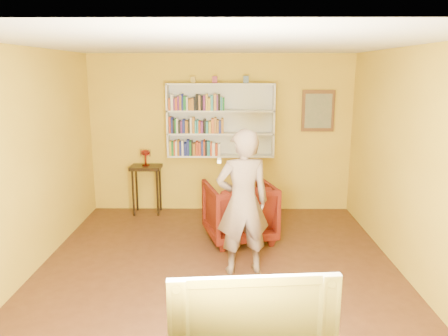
# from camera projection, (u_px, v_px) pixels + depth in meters

# --- Properties ---
(room_shell) EXTENTS (5.30, 5.80, 2.88)m
(room_shell) POSITION_uv_depth(u_px,v_px,m) (217.00, 192.00, 5.16)
(room_shell) COLOR #3F2314
(room_shell) RESTS_ON ground
(bookshelf) EXTENTS (1.80, 0.29, 1.23)m
(bookshelf) POSITION_uv_depth(u_px,v_px,m) (221.00, 120.00, 7.38)
(bookshelf) COLOR silver
(bookshelf) RESTS_ON room_shell
(books_row_lower) EXTENTS (0.86, 0.19, 0.27)m
(books_row_lower) POSITION_uv_depth(u_px,v_px,m) (194.00, 148.00, 7.38)
(books_row_lower) COLOR gold
(books_row_lower) RESTS_ON bookshelf
(books_row_middle) EXTENTS (0.91, 0.19, 0.27)m
(books_row_middle) POSITION_uv_depth(u_px,v_px,m) (196.00, 126.00, 7.30)
(books_row_middle) COLOR #AC3B1A
(books_row_middle) RESTS_ON bookshelf
(books_row_upper) EXTENTS (0.92, 0.19, 0.27)m
(books_row_upper) POSITION_uv_depth(u_px,v_px,m) (197.00, 103.00, 7.22)
(books_row_upper) COLOR #B95725
(books_row_upper) RESTS_ON bookshelf
(ornament_left) EXTENTS (0.08, 0.08, 0.11)m
(ornament_left) POSITION_uv_depth(u_px,v_px,m) (193.00, 80.00, 7.18)
(ornament_left) COLOR #A88A30
(ornament_left) RESTS_ON bookshelf
(ornament_centre) EXTENTS (0.08, 0.08, 0.11)m
(ornament_centre) POSITION_uv_depth(u_px,v_px,m) (215.00, 80.00, 7.18)
(ornament_centre) COLOR maroon
(ornament_centre) RESTS_ON bookshelf
(ornament_right) EXTENTS (0.09, 0.09, 0.12)m
(ornament_right) POSITION_uv_depth(u_px,v_px,m) (246.00, 79.00, 7.17)
(ornament_right) COLOR #465C75
(ornament_right) RESTS_ON bookshelf
(framed_painting) EXTENTS (0.55, 0.05, 0.70)m
(framed_painting) POSITION_uv_depth(u_px,v_px,m) (318.00, 111.00, 7.38)
(framed_painting) COLOR #523017
(framed_painting) RESTS_ON room_shell
(console_table) EXTENTS (0.51, 0.39, 0.84)m
(console_table) POSITION_uv_depth(u_px,v_px,m) (146.00, 174.00, 7.44)
(console_table) COLOR black
(console_table) RESTS_ON ground
(ruby_lustre) EXTENTS (0.17, 0.17, 0.28)m
(ruby_lustre) POSITION_uv_depth(u_px,v_px,m) (145.00, 154.00, 7.36)
(ruby_lustre) COLOR maroon
(ruby_lustre) RESTS_ON console_table
(armchair) EXTENTS (1.14, 1.15, 0.86)m
(armchair) POSITION_uv_depth(u_px,v_px,m) (239.00, 211.00, 6.32)
(armchair) COLOR #3F0804
(armchair) RESTS_ON ground
(person) EXTENTS (0.72, 0.54, 1.77)m
(person) POSITION_uv_depth(u_px,v_px,m) (243.00, 202.00, 5.19)
(person) COLOR #6D5950
(person) RESTS_ON ground
(game_remote) EXTENTS (0.04, 0.15, 0.04)m
(game_remote) POSITION_uv_depth(u_px,v_px,m) (219.00, 160.00, 4.74)
(game_remote) COLOR white
(game_remote) RESTS_ON person
(television) EXTENTS (1.15, 0.25, 0.66)m
(television) POSITION_uv_depth(u_px,v_px,m) (252.00, 313.00, 3.01)
(television) COLOR black
(television) RESTS_ON tv_cabinet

